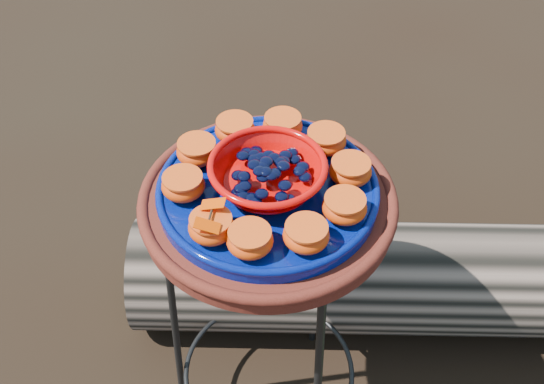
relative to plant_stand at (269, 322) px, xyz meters
The scene contains 19 objects.
plant_stand is the anchor object (origin of this frame).
terracotta_saucer 0.37m from the plant_stand, ahead, with size 0.45×0.45×0.04m, color #40150B.
cobalt_plate 0.40m from the plant_stand, ahead, with size 0.39×0.39×0.03m, color #02043F.
red_bowl 0.44m from the plant_stand, ahead, with size 0.19×0.19×0.05m, color #C90805, non-canonical shape.
glass_gems 0.48m from the plant_stand, ahead, with size 0.15×0.15×0.03m, color black, non-canonical shape.
orange_half_0 0.46m from the plant_stand, 96.33° to the right, with size 0.08×0.08×0.04m, color #BF3800.
orange_half_1 0.46m from the plant_stand, 68.83° to the right, with size 0.08×0.08×0.04m, color #BF3800.
orange_half_2 0.46m from the plant_stand, 32.83° to the right, with size 0.08×0.08×0.04m, color #BF3800.
orange_half_3 0.46m from the plant_stand, ahead, with size 0.08×0.08×0.04m, color #BF3800.
orange_half_4 0.46m from the plant_stand, 39.17° to the left, with size 0.08×0.08×0.04m, color #BF3800.
orange_half_5 0.46m from the plant_stand, 75.17° to the left, with size 0.08×0.08×0.04m, color #BF3800.
orange_half_6 0.46m from the plant_stand, 111.17° to the left, with size 0.08×0.08×0.04m, color #BF3800.
orange_half_7 0.46m from the plant_stand, 147.17° to the left, with size 0.08×0.08×0.04m, color #BF3800.
orange_half_8 0.46m from the plant_stand, behind, with size 0.08×0.08×0.04m, color #BF3800.
orange_half_9 0.46m from the plant_stand, 140.83° to the right, with size 0.08×0.08×0.04m, color #BF3800.
butterfly 0.48m from the plant_stand, 96.33° to the right, with size 0.09×0.05×0.02m, color #DA3B00, non-canonical shape.
driftwood_log 0.56m from the plant_stand, 63.85° to the left, with size 1.60×0.42×0.30m, color black, non-canonical shape.
foliage_left 0.51m from the plant_stand, 164.98° to the left, with size 0.23×0.23×0.12m, color #2D5E20.
foliage_back 0.64m from the plant_stand, 100.27° to the left, with size 0.31×0.31×0.16m, color #2D5E20.
Camera 1 is at (0.46, -0.72, 1.60)m, focal length 45.00 mm.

